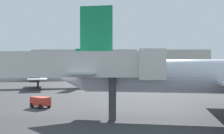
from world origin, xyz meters
name	(u,v)px	position (x,y,z in m)	size (l,w,h in m)	color
airplane_distant	(34,76)	(-17.13, 57.17, 2.70)	(28.78, 17.80, 9.15)	white
jet_bridge	(69,66)	(-2.88, 19.80, 5.05)	(19.51, 2.80, 6.59)	silver
baggage_cart	(40,102)	(-7.61, 27.24, 0.76)	(2.70, 2.47, 1.30)	red
terminal_building	(120,64)	(3.82, 126.22, 6.11)	(77.99, 24.13, 12.22)	beige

